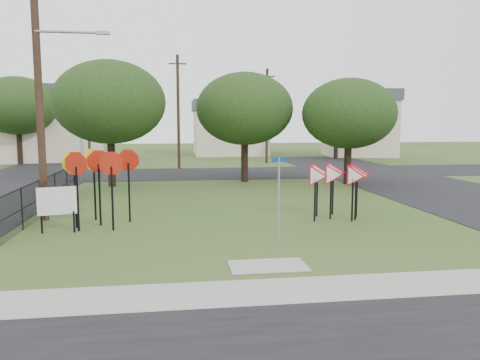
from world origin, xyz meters
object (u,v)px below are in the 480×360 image
(info_board, at_px, (57,203))
(street_name_sign, at_px, (279,195))
(yield_sign_cluster, at_px, (338,177))
(stop_sign_cluster, at_px, (98,170))

(info_board, bearing_deg, street_name_sign, -20.28)
(info_board, bearing_deg, yield_sign_cluster, 5.59)
(yield_sign_cluster, bearing_deg, stop_sign_cluster, -179.65)
(stop_sign_cluster, xyz_separation_m, yield_sign_cluster, (8.94, 0.05, -0.38))
(street_name_sign, relative_size, stop_sign_cluster, 0.97)
(street_name_sign, distance_m, stop_sign_cluster, 6.82)
(info_board, bearing_deg, stop_sign_cluster, 37.81)
(street_name_sign, relative_size, info_board, 1.71)
(street_name_sign, xyz_separation_m, yield_sign_cluster, (3.13, 3.59, 0.08))
(stop_sign_cluster, height_order, info_board, stop_sign_cluster)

